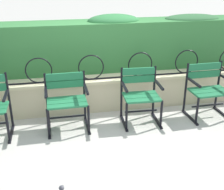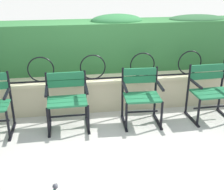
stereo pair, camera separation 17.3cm
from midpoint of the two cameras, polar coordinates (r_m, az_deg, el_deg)
ground_plane at (r=4.46m, az=1.25°, el=-6.87°), size 60.00×60.00×0.00m
stone_wall at (r=5.05m, az=-0.29°, el=0.50°), size 6.80×0.41×0.56m
iron_arch_fence at (r=4.80m, az=-2.36°, el=5.11°), size 6.27×0.02×0.42m
hedge_row at (r=5.27m, az=-0.98°, el=9.83°), size 6.66×0.60×0.96m
park_chair_centre_left at (r=4.43m, az=-7.58°, el=-0.62°), size 0.62×0.53×0.82m
park_chair_centre_right at (r=4.56m, az=6.74°, el=0.11°), size 0.59×0.55×0.84m
park_chair_rightmost at (r=4.95m, az=19.34°, el=0.92°), size 0.65×0.54×0.85m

